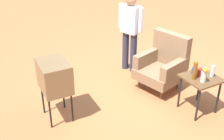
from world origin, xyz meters
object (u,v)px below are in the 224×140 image
soda_can_blue (194,71)px  flower_vase (204,74)px  side_table (201,82)px  tv_on_stand (54,76)px  bottle_tall_amber (195,71)px  bottle_short_clear (212,71)px  soda_can_red (199,73)px  armchair (163,64)px  person_standing (130,29)px

soda_can_blue → flower_vase: (0.28, -0.05, 0.09)m
side_table → tv_on_stand: 2.39m
side_table → soda_can_blue: (-0.16, -0.04, 0.16)m
bottle_tall_amber → bottle_short_clear: 0.33m
bottle_tall_amber → soda_can_red: 0.17m
side_table → soda_can_red: size_ratio=5.33×
armchair → bottle_tall_amber: 0.96m
person_standing → bottle_short_clear: (1.91, 0.42, -0.19)m
flower_vase → side_table: bearing=143.9°
soda_can_red → bottle_tall_amber: bearing=-76.8°
soda_can_blue → flower_vase: bearing=-10.1°
bottle_tall_amber → person_standing: bearing=-176.6°
side_table → bottle_short_clear: bottle_short_clear is taller
side_table → flower_vase: size_ratio=2.46×
side_table → tv_on_stand: size_ratio=0.63×
armchair → person_standing: person_standing is taller
bottle_tall_amber → flower_vase: bearing=22.9°
side_table → bottle_tall_amber: bearing=-99.3°
side_table → bottle_short_clear: 0.27m
armchair → flower_vase: (1.05, -0.02, 0.30)m
side_table → armchair: bearing=-176.1°
bottle_tall_amber → soda_can_blue: (-0.13, 0.11, -0.09)m
tv_on_stand → bottle_tall_amber: tv_on_stand is taller
tv_on_stand → flower_vase: (1.07, 2.10, 0.02)m
soda_can_red → person_standing: bearing=-172.2°
person_standing → flower_vase: (1.96, 0.17, -0.14)m
person_standing → soda_can_red: person_standing is taller
tv_on_stand → soda_can_red: tv_on_stand is taller
bottle_tall_amber → armchair: bearing=174.7°
soda_can_red → tv_on_stand: bearing=-112.4°
bottle_tall_amber → soda_can_blue: bearing=140.9°
person_standing → bottle_short_clear: size_ratio=8.20×
soda_can_blue → person_standing: bearing=-172.7°
side_table → person_standing: size_ratio=0.40×
bottle_short_clear → flower_vase: bearing=-76.9°
tv_on_stand → flower_vase: bearing=63.0°
soda_can_red → bottle_short_clear: (0.12, 0.17, 0.04)m
tv_on_stand → soda_can_blue: tv_on_stand is taller
tv_on_stand → bottle_tall_amber: size_ratio=3.43×
side_table → person_standing: bearing=-172.2°
tv_on_stand → soda_can_red: 2.36m
bottle_short_clear → flower_vase: size_ratio=0.75×
armchair → tv_on_stand: (-0.02, -2.12, 0.28)m
side_table → soda_can_blue: size_ratio=5.33×
armchair → side_table: bearing=3.9°
armchair → soda_can_red: size_ratio=8.69×
bottle_tall_amber → flower_vase: size_ratio=1.13×
soda_can_blue → bottle_short_clear: size_ratio=0.61×
flower_vase → soda_can_red: bearing=155.5°
bottle_tall_amber → bottle_short_clear: bottle_tall_amber is taller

